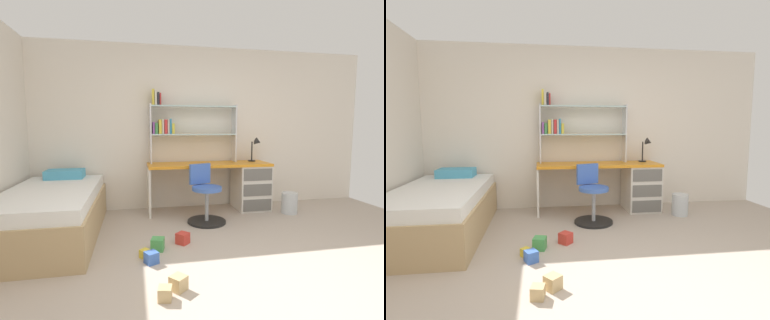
% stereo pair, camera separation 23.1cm
% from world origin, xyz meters
% --- Properties ---
extents(ground_plane, '(5.87, 6.21, 0.02)m').
position_xyz_m(ground_plane, '(0.00, 0.00, -0.01)').
color(ground_plane, '#B2A393').
extents(room_shell, '(5.87, 6.21, 2.54)m').
position_xyz_m(room_shell, '(-1.27, 1.28, 1.27)').
color(room_shell, silver).
rests_on(room_shell, ground_plane).
extents(desk, '(1.86, 0.57, 0.74)m').
position_xyz_m(desk, '(0.68, 2.30, 0.41)').
color(desk, orange).
rests_on(desk, ground_plane).
extents(bookshelf_hutch, '(1.34, 0.22, 1.11)m').
position_xyz_m(bookshelf_hutch, '(-0.21, 2.47, 1.35)').
color(bookshelf_hutch, silver).
rests_on(bookshelf_hutch, desk).
extents(desk_lamp, '(0.20, 0.17, 0.38)m').
position_xyz_m(desk_lamp, '(0.99, 2.37, 0.99)').
color(desk_lamp, black).
rests_on(desk_lamp, desk).
extents(swivel_chair, '(0.52, 0.52, 0.78)m').
position_xyz_m(swivel_chair, '(0.00, 1.77, 0.31)').
color(swivel_chair, black).
rests_on(swivel_chair, ground_plane).
extents(bed_platform, '(1.04, 2.00, 0.69)m').
position_xyz_m(bed_platform, '(-1.90, 1.60, 0.29)').
color(bed_platform, tan).
rests_on(bed_platform, ground_plane).
extents(waste_bin, '(0.23, 0.23, 0.31)m').
position_xyz_m(waste_bin, '(1.34, 1.92, 0.16)').
color(waste_bin, silver).
rests_on(waste_bin, ground_plane).
extents(toy_block_natural_0, '(0.12, 0.12, 0.10)m').
position_xyz_m(toy_block_natural_0, '(-0.73, 0.07, 0.05)').
color(toy_block_natural_0, tan).
rests_on(toy_block_natural_0, ground_plane).
extents(toy_block_green_1, '(0.16, 0.16, 0.13)m').
position_xyz_m(toy_block_green_1, '(-0.72, 0.97, 0.06)').
color(toy_block_green_1, '#479E51').
rests_on(toy_block_green_1, ground_plane).
extents(toy_block_yellow_2, '(0.12, 0.12, 0.08)m').
position_xyz_m(toy_block_yellow_2, '(-0.86, 0.81, 0.04)').
color(toy_block_yellow_2, gold).
rests_on(toy_block_yellow_2, ground_plane).
extents(toy_block_blue_3, '(0.15, 0.15, 0.11)m').
position_xyz_m(toy_block_blue_3, '(-0.80, 0.68, 0.06)').
color(toy_block_blue_3, '#3860B7').
rests_on(toy_block_blue_3, ground_plane).
extents(toy_block_red_4, '(0.17, 0.17, 0.12)m').
position_xyz_m(toy_block_red_4, '(-0.43, 1.09, 0.06)').
color(toy_block_red_4, red).
rests_on(toy_block_red_4, ground_plane).
extents(toy_block_natural_5, '(0.16, 0.16, 0.12)m').
position_xyz_m(toy_block_natural_5, '(-0.61, 0.18, 0.06)').
color(toy_block_natural_5, tan).
rests_on(toy_block_natural_5, ground_plane).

